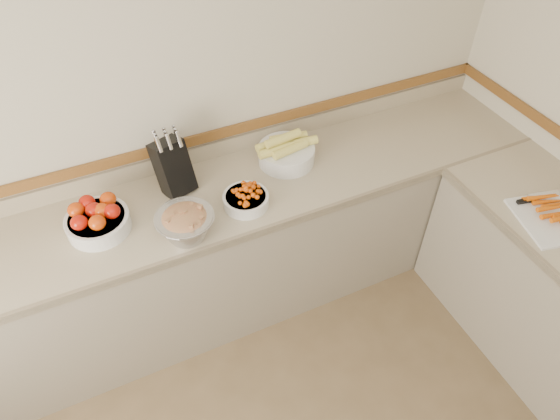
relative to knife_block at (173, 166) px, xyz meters
name	(u,v)px	position (x,y,z in m)	size (l,w,h in m)	color
back_wall	(162,106)	(0.04, 0.18, 0.25)	(4.00, 4.00, 0.00)	beige
counter_back	(202,259)	(0.04, -0.15, -0.60)	(4.00, 0.65, 1.08)	tan
knife_block	(173,166)	(0.00, 0.00, 0.00)	(0.21, 0.23, 0.38)	black
tomato_bowl	(97,219)	(-0.43, -0.13, -0.09)	(0.31, 0.31, 0.15)	silver
cherry_tomato_bowl	(246,198)	(0.29, -0.27, -0.11)	(0.24, 0.24, 0.12)	silver
corn_bowl	(286,152)	(0.63, -0.04, -0.09)	(0.35, 0.32, 0.19)	silver
rhubarb_bowl	(186,224)	(-0.05, -0.35, -0.07)	(0.28, 0.28, 0.16)	#B2B2BA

